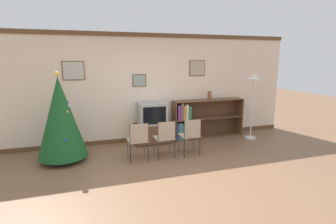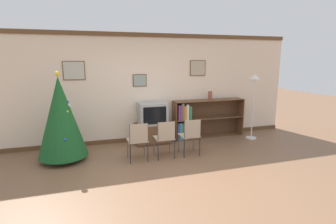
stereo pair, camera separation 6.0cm
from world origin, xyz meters
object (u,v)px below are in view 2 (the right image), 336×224
at_px(christmas_tree, 61,117).
at_px(tv_console, 153,133).
at_px(folding_chair_left, 138,139).
at_px(bookshelf, 197,119).
at_px(television, 152,113).
at_px(folding_chair_right, 191,135).
at_px(standing_lamp, 254,90).
at_px(vase, 210,95).
at_px(folding_chair_center, 165,137).

relative_size(christmas_tree, tv_console, 2.14).
distance_m(folding_chair_left, bookshelf, 2.17).
relative_size(christmas_tree, television, 2.70).
height_order(tv_console, folding_chair_right, folding_chair_right).
height_order(christmas_tree, standing_lamp, christmas_tree).
bearing_deg(standing_lamp, television, 171.22).
xyz_separation_m(folding_chair_right, vase, (1.02, 1.18, 0.66)).
relative_size(christmas_tree, standing_lamp, 1.09).
bearing_deg(tv_console, folding_chair_left, -117.54).
distance_m(christmas_tree, vase, 3.71).
relative_size(folding_chair_center, vase, 3.59).
height_order(television, standing_lamp, standing_lamp).
relative_size(folding_chair_left, folding_chair_right, 1.00).
relative_size(bookshelf, vase, 8.57).
xyz_separation_m(christmas_tree, folding_chair_center, (2.05, -0.55, -0.44)).
height_order(folding_chair_left, standing_lamp, standing_lamp).
distance_m(folding_chair_right, bookshelf, 1.37).
xyz_separation_m(tv_console, vase, (1.60, 0.08, 0.88)).
relative_size(folding_chair_center, folding_chair_right, 1.00).
xyz_separation_m(folding_chair_left, vase, (2.17, 1.18, 0.66)).
distance_m(television, vase, 1.64).
relative_size(folding_chair_left, bookshelf, 0.42).
bearing_deg(folding_chair_left, tv_console, 62.46).
bearing_deg(bookshelf, christmas_tree, -168.62).
bearing_deg(tv_console, standing_lamp, -8.83).
distance_m(tv_console, folding_chair_center, 1.12).
height_order(bookshelf, vase, vase).
distance_m(tv_console, vase, 1.83).
distance_m(television, folding_chair_center, 1.14).
bearing_deg(folding_chair_center, standing_lamp, 15.02).
distance_m(folding_chair_left, folding_chair_right, 1.15).
distance_m(folding_chair_right, vase, 1.70).
bearing_deg(folding_chair_right, folding_chair_center, 180.00).
distance_m(tv_console, folding_chair_right, 1.26).
bearing_deg(tv_console, folding_chair_right, -62.46).
bearing_deg(standing_lamp, vase, 154.19).
height_order(folding_chair_center, folding_chair_right, same).
relative_size(folding_chair_left, folding_chair_center, 1.00).
height_order(bookshelf, standing_lamp, standing_lamp).
relative_size(folding_chair_left, vase, 3.59).
xyz_separation_m(television, folding_chair_right, (0.57, -1.10, -0.29)).
height_order(television, bookshelf, television).
bearing_deg(tv_console, folding_chair_center, -90.00).
bearing_deg(folding_chair_center, christmas_tree, 165.05).
relative_size(tv_console, standing_lamp, 0.51).
distance_m(bookshelf, vase, 0.73).
xyz_separation_m(tv_console, folding_chair_left, (-0.57, -1.10, 0.22)).
distance_m(vase, standing_lamp, 1.13).
xyz_separation_m(tv_console, folding_chair_center, (0.00, -1.10, 0.22)).
bearing_deg(christmas_tree, tv_console, 15.20).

